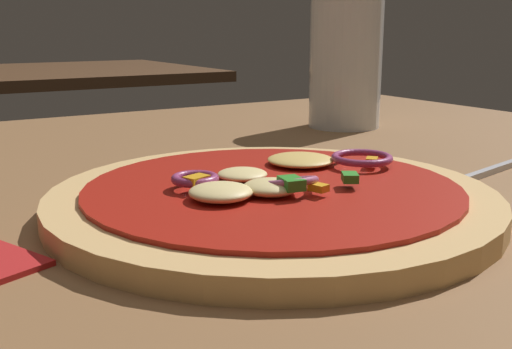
{
  "coord_description": "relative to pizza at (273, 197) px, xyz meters",
  "views": [
    {
      "loc": [
        -0.19,
        -0.33,
        0.14
      ],
      "look_at": [
        0.02,
        0.01,
        0.05
      ],
      "focal_mm": 43.25,
      "sensor_mm": 36.0,
      "label": 1
    }
  ],
  "objects": [
    {
      "name": "fork",
      "position": [
        0.19,
        -0.01,
        -0.01
      ],
      "size": [
        0.17,
        0.05,
        0.01
      ],
      "color": "silver",
      "rests_on": "dining_table"
    },
    {
      "name": "background_table",
      "position": [
        0.21,
        1.44,
        -0.02
      ],
      "size": [
        0.79,
        0.67,
        0.03
      ],
      "color": "#4C301C",
      "rests_on": "ground"
    },
    {
      "name": "pizza",
      "position": [
        0.0,
        0.0,
        0.0
      ],
      "size": [
        0.29,
        0.29,
        0.03
      ],
      "color": "tan",
      "rests_on": "dining_table"
    },
    {
      "name": "dining_table",
      "position": [
        -0.02,
        0.01,
        -0.02
      ],
      "size": [
        1.12,
        0.98,
        0.03
      ],
      "color": "brown",
      "rests_on": "ground"
    },
    {
      "name": "beer_glass",
      "position": [
        0.26,
        0.24,
        0.05
      ],
      "size": [
        0.08,
        0.08,
        0.14
      ],
      "color": "silver",
      "rests_on": "dining_table"
    }
  ]
}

